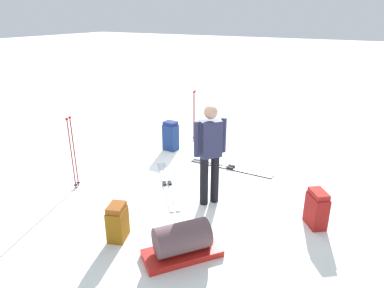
# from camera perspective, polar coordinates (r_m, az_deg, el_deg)

# --- Properties ---
(ground_plane) EXTENTS (80.00, 80.00, 0.00)m
(ground_plane) POSITION_cam_1_polar(r_m,az_deg,el_deg) (6.80, 0.00, -5.52)
(ground_plane) COLOR white
(skier_standing) EXTENTS (0.48, 0.38, 1.70)m
(skier_standing) POSITION_cam_1_polar(r_m,az_deg,el_deg) (5.55, 2.99, -1.03)
(skier_standing) COLOR black
(skier_standing) RESTS_ON ground_plane
(ski_pair_near) EXTENTS (1.58, 1.41, 0.05)m
(ski_pair_near) POSITION_cam_1_polar(r_m,az_deg,el_deg) (6.53, -4.12, -6.63)
(ski_pair_near) COLOR silver
(ski_pair_near) RESTS_ON ground_plane
(ski_pair_far) EXTENTS (0.21, 1.78, 0.05)m
(ski_pair_far) POSITION_cam_1_polar(r_m,az_deg,el_deg) (7.21, 6.42, -3.93)
(ski_pair_far) COLOR black
(ski_pair_far) RESTS_ON ground_plane
(backpack_large_dark) EXTENTS (0.42, 0.40, 0.58)m
(backpack_large_dark) POSITION_cam_1_polar(r_m,az_deg,el_deg) (5.56, 19.89, -10.05)
(backpack_large_dark) COLOR maroon
(backpack_large_dark) RESTS_ON ground_plane
(backpack_bright) EXTENTS (0.38, 0.33, 0.54)m
(backpack_bright) POSITION_cam_1_polar(r_m,az_deg,el_deg) (5.09, -12.21, -12.51)
(backpack_bright) COLOR #8D5610
(backpack_bright) RESTS_ON ground_plane
(backpack_small_spare) EXTENTS (0.26, 0.32, 0.69)m
(backpack_small_spare) POSITION_cam_1_polar(r_m,az_deg,el_deg) (8.03, -3.55, 1.32)
(backpack_small_spare) COLOR navy
(backpack_small_spare) RESTS_ON ground_plane
(ski_poles_planted_near) EXTENTS (0.16, 0.10, 1.35)m
(ski_poles_planted_near) POSITION_cam_1_polar(r_m,az_deg,el_deg) (6.49, -19.16, -0.85)
(ski_poles_planted_near) COLOR maroon
(ski_poles_planted_near) RESTS_ON ground_plane
(ski_poles_planted_far) EXTENTS (0.20, 0.11, 1.24)m
(ski_poles_planted_far) POSITION_cam_1_polar(r_m,az_deg,el_deg) (8.62, 0.37, 5.21)
(ski_poles_planted_far) COLOR maroon
(ski_poles_planted_far) RESTS_ON ground_plane
(gear_sled) EXTENTS (1.08, 0.99, 0.49)m
(gear_sled) POSITION_cam_1_polar(r_m,az_deg,el_deg) (4.68, -1.66, -15.84)
(gear_sled) COLOR red
(gear_sled) RESTS_ON ground_plane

